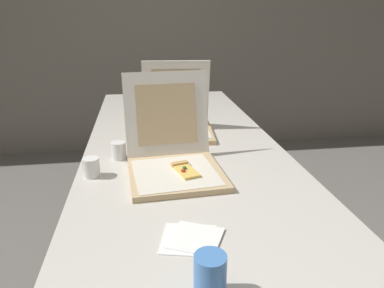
{
  "coord_description": "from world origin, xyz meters",
  "views": [
    {
      "loc": [
        -0.19,
        -0.96,
        1.33
      ],
      "look_at": [
        0.02,
        0.47,
        0.81
      ],
      "focal_mm": 33.54,
      "sensor_mm": 36.0,
      "label": 1
    }
  ],
  "objects_px": {
    "cup_printed_front": "(210,276)",
    "pizza_box_middle": "(178,123)",
    "cup_white_near_center": "(119,151)",
    "table": "(183,152)",
    "napkin_pile": "(192,238)",
    "pizza_box_front": "(174,159)",
    "cup_white_near_left": "(91,167)"
  },
  "relations": [
    {
      "from": "cup_printed_front",
      "to": "pizza_box_middle",
      "type": "bearing_deg",
      "value": 87.34
    },
    {
      "from": "cup_white_near_center",
      "to": "cup_printed_front",
      "type": "height_order",
      "value": "cup_printed_front"
    },
    {
      "from": "table",
      "to": "pizza_box_middle",
      "type": "relative_size",
      "value": 6.14
    },
    {
      "from": "napkin_pile",
      "to": "table",
      "type": "bearing_deg",
      "value": 85.04
    },
    {
      "from": "pizza_box_middle",
      "to": "cup_printed_front",
      "type": "bearing_deg",
      "value": -88.14
    },
    {
      "from": "table",
      "to": "pizza_box_front",
      "type": "relative_size",
      "value": 4.99
    },
    {
      "from": "cup_white_near_left",
      "to": "pizza_box_front",
      "type": "bearing_deg",
      "value": -0.48
    },
    {
      "from": "pizza_box_middle",
      "to": "cup_white_near_center",
      "type": "height_order",
      "value": "pizza_box_middle"
    },
    {
      "from": "cup_white_near_left",
      "to": "napkin_pile",
      "type": "height_order",
      "value": "cup_white_near_left"
    },
    {
      "from": "cup_white_near_left",
      "to": "cup_white_near_center",
      "type": "bearing_deg",
      "value": 60.16
    },
    {
      "from": "pizza_box_front",
      "to": "cup_printed_front",
      "type": "relative_size",
      "value": 4.48
    },
    {
      "from": "cup_white_near_left",
      "to": "cup_printed_front",
      "type": "xyz_separation_m",
      "value": [
        0.33,
        -0.67,
        0.02
      ]
    },
    {
      "from": "pizza_box_front",
      "to": "cup_white_near_center",
      "type": "bearing_deg",
      "value": 139.05
    },
    {
      "from": "table",
      "to": "napkin_pile",
      "type": "height_order",
      "value": "napkin_pile"
    },
    {
      "from": "pizza_box_middle",
      "to": "napkin_pile",
      "type": "height_order",
      "value": "pizza_box_middle"
    },
    {
      "from": "pizza_box_front",
      "to": "napkin_pile",
      "type": "distance_m",
      "value": 0.46
    },
    {
      "from": "table",
      "to": "cup_white_near_left",
      "type": "xyz_separation_m",
      "value": [
        -0.39,
        -0.31,
        0.08
      ]
    },
    {
      "from": "pizza_box_front",
      "to": "pizza_box_middle",
      "type": "relative_size",
      "value": 1.23
    },
    {
      "from": "pizza_box_front",
      "to": "pizza_box_middle",
      "type": "bearing_deg",
      "value": 78.31
    },
    {
      "from": "pizza_box_front",
      "to": "cup_white_near_left",
      "type": "relative_size",
      "value": 6.31
    },
    {
      "from": "cup_white_near_center",
      "to": "cup_printed_front",
      "type": "bearing_deg",
      "value": -74.33
    },
    {
      "from": "table",
      "to": "cup_printed_front",
      "type": "xyz_separation_m",
      "value": [
        -0.06,
        -0.98,
        0.1
      ]
    },
    {
      "from": "pizza_box_middle",
      "to": "cup_white_near_center",
      "type": "distance_m",
      "value": 0.43
    },
    {
      "from": "table",
      "to": "napkin_pile",
      "type": "xyz_separation_m",
      "value": [
        -0.07,
        -0.77,
        0.05
      ]
    },
    {
      "from": "cup_printed_front",
      "to": "napkin_pile",
      "type": "distance_m",
      "value": 0.22
    },
    {
      "from": "table",
      "to": "cup_white_near_left",
      "type": "relative_size",
      "value": 31.44
    },
    {
      "from": "pizza_box_front",
      "to": "pizza_box_middle",
      "type": "height_order",
      "value": "pizza_box_middle"
    },
    {
      "from": "pizza_box_front",
      "to": "cup_printed_front",
      "type": "distance_m",
      "value": 0.67
    },
    {
      "from": "pizza_box_front",
      "to": "cup_white_near_left",
      "type": "xyz_separation_m",
      "value": [
        -0.31,
        0.0,
        -0.02
      ]
    },
    {
      "from": "cup_printed_front",
      "to": "pizza_box_front",
      "type": "bearing_deg",
      "value": 91.17
    },
    {
      "from": "table",
      "to": "pizza_box_middle",
      "type": "bearing_deg",
      "value": 91.36
    },
    {
      "from": "pizza_box_middle",
      "to": "cup_white_near_center",
      "type": "bearing_deg",
      "value": -127.61
    }
  ]
}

